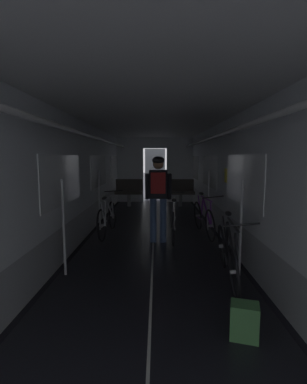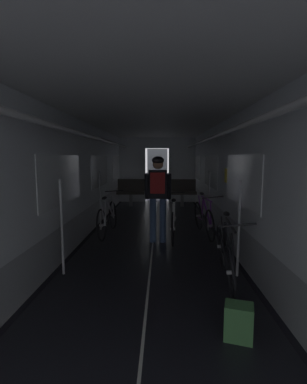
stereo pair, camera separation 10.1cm
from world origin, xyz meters
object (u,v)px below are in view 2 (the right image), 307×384
object	(u,v)px
bicycle_purple	(204,218)
person_cyclist_aisle	(158,190)
bench_seat_far_right	(182,190)
bicycle_silver	(108,218)
bench_seat_far_left	(131,190)
backpack_on_floor	(239,322)
bicycle_black	(225,254)
bicycle_white_in_aisle	(174,221)

from	to	relation	value
bicycle_purple	person_cyclist_aisle	distance (m)	1.34
bench_seat_far_right	bicycle_silver	size ratio (longest dim) A/B	0.58
bench_seat_far_left	backpack_on_floor	xyz separation A→B (m)	(1.80, -7.43, -0.40)
bench_seat_far_right	bicycle_black	world-z (taller)	bench_seat_far_right
person_cyclist_aisle	backpack_on_floor	distance (m)	3.31
bicycle_silver	bicycle_white_in_aisle	distance (m)	1.47
bench_seat_far_left	backpack_on_floor	world-z (taller)	bench_seat_far_left
bench_seat_far_left	bicycle_silver	xyz separation A→B (m)	(-0.12, -3.80, -0.18)
bicycle_purple	bicycle_silver	size ratio (longest dim) A/B	1.00
bench_seat_far_right	bicycle_black	bearing A→B (deg)	-88.55
bicycle_silver	backpack_on_floor	xyz separation A→B (m)	(1.92, -3.63, -0.21)
bench_seat_far_right	person_cyclist_aisle	world-z (taller)	person_cyclist_aisle
bench_seat_far_right	bicycle_white_in_aisle	distance (m)	4.12
bicycle_purple	backpack_on_floor	world-z (taller)	bicycle_purple
bicycle_black	backpack_on_floor	world-z (taller)	bicycle_black
bench_seat_far_left	person_cyclist_aisle	distance (m)	4.49
bicycle_purple	backpack_on_floor	xyz separation A→B (m)	(-0.20, -3.64, -0.21)
bicycle_purple	backpack_on_floor	bearing A→B (deg)	-93.17
bicycle_purple	bench_seat_far_left	bearing A→B (deg)	117.89
bench_seat_far_right	bicycle_silver	world-z (taller)	bench_seat_far_right
person_cyclist_aisle	bicycle_purple	bearing A→B (deg)	29.27
bench_seat_far_right	bicycle_black	size ratio (longest dim) A/B	0.58
bicycle_white_in_aisle	backpack_on_floor	world-z (taller)	bicycle_white_in_aisle
bicycle_silver	backpack_on_floor	distance (m)	4.11
bicycle_black	bicycle_purple	xyz separation A→B (m)	(0.05, 2.35, 0.00)
bench_seat_far_right	backpack_on_floor	world-z (taller)	bench_seat_far_right
bench_seat_far_left	bicycle_purple	size ratio (longest dim) A/B	0.58
bicycle_purple	backpack_on_floor	distance (m)	3.66
bench_seat_far_left	backpack_on_floor	bearing A→B (deg)	-76.36
bicycle_black	person_cyclist_aisle	bearing A→B (deg)	118.03
bench_seat_far_left	person_cyclist_aisle	xyz separation A→B (m)	(1.00, -4.35, 0.50)
bicycle_purple	bicycle_white_in_aisle	distance (m)	0.74
bench_seat_far_right	backpack_on_floor	bearing A→B (deg)	-89.98
bicycle_white_in_aisle	bicycle_silver	bearing A→B (deg)	168.96
bench_seat_far_left	bicycle_silver	bearing A→B (deg)	-91.77
bench_seat_far_left	person_cyclist_aisle	size ratio (longest dim) A/B	0.57
bicycle_white_in_aisle	backpack_on_floor	size ratio (longest dim) A/B	4.97
bicycle_silver	person_cyclist_aisle	xyz separation A→B (m)	(1.12, -0.55, 0.69)
person_cyclist_aisle	bicycle_white_in_aisle	xyz separation A→B (m)	(0.33, 0.26, -0.69)
bench_seat_far_right	bicycle_silver	bearing A→B (deg)	-116.76
bicycle_black	person_cyclist_aisle	xyz separation A→B (m)	(-0.95, 1.79, 0.69)
person_cyclist_aisle	bicycle_white_in_aisle	world-z (taller)	person_cyclist_aisle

